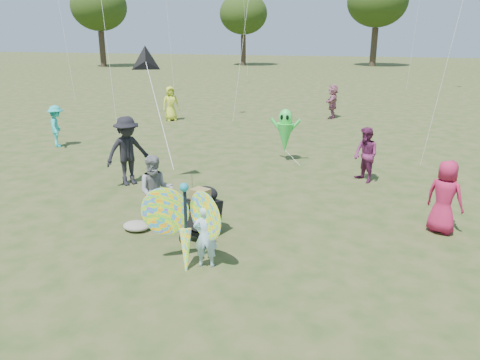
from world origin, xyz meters
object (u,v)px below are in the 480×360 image
(crowd_e, at_px, (366,155))
(butterfly_kite, at_px, (185,225))
(crowd_i, at_px, (57,126))
(alien_kite, at_px, (285,133))
(crowd_a, at_px, (445,197))
(crowd_j, at_px, (333,101))
(jogging_stroller, at_px, (203,210))
(crowd_g, at_px, (171,104))
(child_girl, at_px, (205,236))
(adult_man, at_px, (156,191))
(crowd_b, at_px, (128,151))

(crowd_e, relative_size, butterfly_kite, 0.88)
(crowd_i, height_order, alien_kite, alien_kite)
(crowd_a, xyz_separation_m, crowd_e, (-1.69, 3.21, -0.01))
(crowd_j, relative_size, jogging_stroller, 1.46)
(crowd_a, xyz_separation_m, crowd_j, (-3.52, 13.46, 0.04))
(crowd_g, distance_m, alien_kite, 8.92)
(child_girl, height_order, butterfly_kite, butterfly_kite)
(jogging_stroller, distance_m, alien_kite, 6.43)
(crowd_a, distance_m, crowd_i, 13.60)
(crowd_g, xyz_separation_m, alien_kite, (6.66, -5.93, 0.15))
(crowd_e, height_order, crowd_i, crowd_e)
(crowd_g, distance_m, butterfly_kite, 14.97)
(child_girl, distance_m, crowd_j, 16.30)
(crowd_e, relative_size, crowd_i, 1.02)
(crowd_i, bearing_deg, crowd_a, -141.37)
(adult_man, xyz_separation_m, butterfly_kite, (1.34, -1.60, 0.01))
(crowd_e, height_order, butterfly_kite, butterfly_kite)
(crowd_j, bearing_deg, jogging_stroller, -2.01)
(butterfly_kite, bearing_deg, crowd_b, 129.55)
(crowd_b, bearing_deg, crowd_i, 93.75)
(crowd_i, relative_size, crowd_j, 0.93)
(child_girl, relative_size, crowd_b, 0.62)
(adult_man, bearing_deg, butterfly_kite, -77.49)
(crowd_a, relative_size, alien_kite, 0.91)
(crowd_i, bearing_deg, crowd_b, -157.10)
(jogging_stroller, bearing_deg, crowd_g, 137.28)
(butterfly_kite, bearing_deg, alien_kite, 87.15)
(crowd_a, bearing_deg, crowd_j, -45.04)
(crowd_e, distance_m, jogging_stroller, 5.77)
(crowd_a, bearing_deg, crowd_b, 22.10)
(crowd_g, xyz_separation_m, crowd_i, (-1.87, -6.14, -0.05))
(crowd_a, bearing_deg, adult_man, 42.62)
(crowd_b, distance_m, crowd_e, 6.66)
(crowd_b, height_order, crowd_g, crowd_b)
(child_girl, xyz_separation_m, crowd_e, (2.63, 6.03, 0.19))
(crowd_b, relative_size, crowd_g, 1.18)
(crowd_i, distance_m, crowd_j, 12.88)
(crowd_a, distance_m, jogging_stroller, 5.08)
(crowd_i, bearing_deg, butterfly_kite, -164.27)
(crowd_e, relative_size, crowd_g, 0.96)
(crowd_b, bearing_deg, crowd_a, -59.18)
(crowd_b, height_order, butterfly_kite, crowd_b)
(crowd_e, bearing_deg, butterfly_kite, -64.68)
(crowd_a, relative_size, jogging_stroller, 1.40)
(crowd_a, distance_m, crowd_e, 3.63)
(crowd_a, xyz_separation_m, alien_kite, (-4.28, 4.76, 0.18))
(child_girl, distance_m, crowd_a, 5.16)
(crowd_b, bearing_deg, jogging_stroller, -91.98)
(crowd_e, relative_size, crowd_j, 0.95)
(crowd_j, height_order, jogging_stroller, crowd_j)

